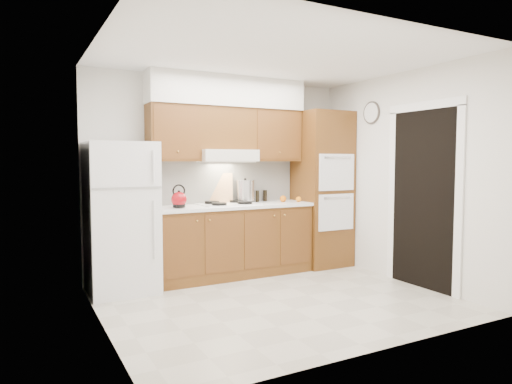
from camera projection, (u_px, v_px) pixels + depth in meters
floor at (277, 300)px, 4.93m from camera, size 3.60×3.60×0.00m
ceiling at (278, 56)px, 4.75m from camera, size 3.60×3.60×0.00m
wall_back at (221, 176)px, 6.16m from camera, size 3.60×0.02×2.60m
wall_left at (101, 185)px, 3.99m from camera, size 0.02×3.00×2.60m
wall_right at (402, 177)px, 5.68m from camera, size 0.02×3.00×2.60m
fridge at (121, 218)px, 5.21m from camera, size 0.75×0.72×1.72m
base_cabinets at (232, 242)px, 5.96m from camera, size 2.11×0.60×0.90m
countertop at (233, 206)px, 5.92m from camera, size 2.13×0.62×0.04m
backsplash at (223, 182)px, 6.16m from camera, size 2.11×0.03×0.56m
oven_cabinet at (322, 189)px, 6.56m from camera, size 0.70×0.65×2.20m
upper_cab_left at (173, 133)px, 5.64m from camera, size 0.63×0.33×0.70m
upper_cab_right at (273, 136)px, 6.31m from camera, size 0.73×0.33×0.70m
range_hood at (226, 156)px, 5.93m from camera, size 0.75×0.45×0.15m
upper_cab_over_hood at (224, 129)px, 5.96m from camera, size 0.75×0.33×0.55m
soffit at (228, 92)px, 5.93m from camera, size 2.13×0.36×0.40m
cooktop at (228, 204)px, 5.92m from camera, size 0.74×0.50×0.01m
doorway at (423, 200)px, 5.38m from camera, size 0.02×0.90×2.10m
wall_clock at (372, 113)px, 6.10m from camera, size 0.02×0.30×0.30m
kettle at (179, 200)px, 5.47m from camera, size 0.23×0.23×0.19m
cutting_board at (221, 188)px, 6.12m from camera, size 0.32×0.21×0.40m
stock_pot at (245, 191)px, 6.19m from camera, size 0.30×0.30×0.27m
condiment_a at (246, 195)px, 6.23m from camera, size 0.07×0.07×0.19m
condiment_b at (257, 196)px, 6.27m from camera, size 0.05×0.05×0.16m
condiment_c at (265, 196)px, 6.41m from camera, size 0.07×0.07×0.16m
orange_near at (299, 199)px, 6.27m from camera, size 0.08×0.08×0.08m
orange_far at (283, 199)px, 6.27m from camera, size 0.11×0.11×0.09m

